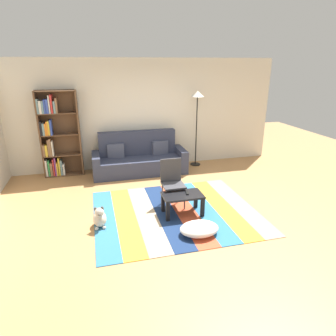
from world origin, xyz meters
name	(u,v)px	position (x,y,z in m)	size (l,w,h in m)	color
ground_plane	(173,206)	(0.00, 0.00, 0.00)	(14.00, 14.00, 0.00)	#B27F4C
back_wall	(147,114)	(0.00, 2.55, 1.35)	(6.80, 0.10, 2.70)	silver
rug	(176,212)	(-0.02, -0.23, 0.00)	(2.91, 2.46, 0.01)	teal
couch	(139,159)	(-0.31, 2.02, 0.34)	(2.26, 0.80, 1.00)	#2D3347
bookshelf	(55,136)	(-2.22, 2.31, 0.98)	(0.90, 0.28, 2.01)	brown
coffee_table	(183,198)	(0.08, -0.33, 0.31)	(0.71, 0.43, 0.38)	black
pouf	(199,229)	(0.14, -1.04, 0.10)	(0.63, 0.46, 0.19)	white
dog	(100,218)	(-1.37, -0.39, 0.16)	(0.22, 0.35, 0.40)	beige
standing_lamp	(197,104)	(1.23, 2.21, 1.61)	(0.32, 0.32, 1.93)	black
tv_remote	(187,193)	(0.17, -0.31, 0.40)	(0.04, 0.15, 0.02)	black
folding_chair	(172,179)	(0.00, 0.09, 0.53)	(0.40, 0.40, 0.90)	#38383D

